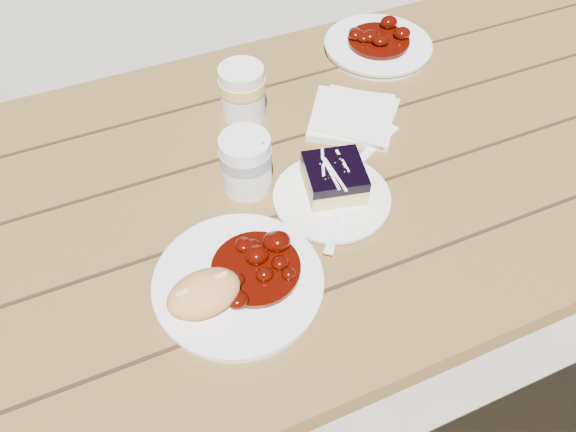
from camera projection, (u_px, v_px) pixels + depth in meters
name	position (u px, v px, depth m)	size (l,w,h in m)	color
ground	(344.00, 340.00, 1.59)	(60.00, 60.00, 0.00)	gray
picnic_table	(366.00, 205.00, 1.14)	(2.00, 1.55, 0.75)	brown
main_plate	(238.00, 283.00, 0.82)	(0.24, 0.24, 0.02)	white
goulash_stew	(255.00, 262.00, 0.81)	(0.13, 0.13, 0.04)	#3F0702
bread_roll	(204.00, 294.00, 0.77)	(0.11, 0.07, 0.05)	#DC9454
dessert_plate	(332.00, 198.00, 0.93)	(0.19, 0.19, 0.01)	white
blueberry_cake	(334.00, 178.00, 0.92)	(0.11, 0.11, 0.05)	#E9C97F
fork_dessert	(336.00, 223.00, 0.89)	(0.03, 0.16, 0.01)	white
coffee_cup	(246.00, 163.00, 0.91)	(0.08, 0.08, 0.10)	white
napkin_stack	(352.00, 117.00, 1.06)	(0.15, 0.15, 0.01)	white
fork_table	(377.00, 144.00, 1.01)	(0.03, 0.16, 0.01)	white
second_plate	(378.00, 46.00, 1.20)	(0.22, 0.22, 0.02)	white
second_stew	(379.00, 34.00, 1.18)	(0.13, 0.13, 0.04)	#3F0702
second_cup	(243.00, 92.00, 1.03)	(0.08, 0.08, 0.10)	white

